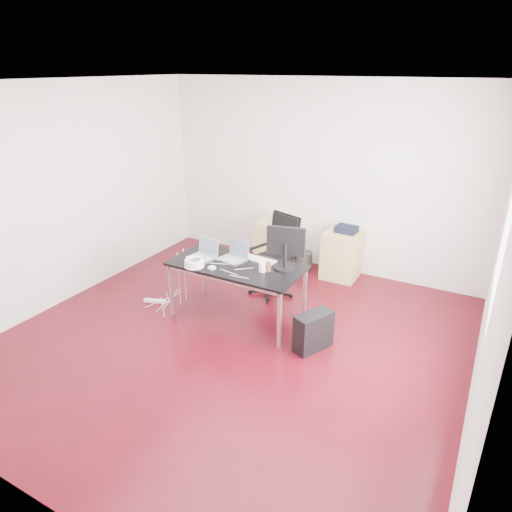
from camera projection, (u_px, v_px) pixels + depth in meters
The scene contains 18 objects.
room_shell at pixel (234, 226), 4.73m from camera, with size 5.00×5.00×5.00m.
desk at pixel (237, 268), 5.50m from camera, with size 1.60×0.80×0.73m.
office_chair at pixel (277, 251), 6.19m from camera, with size 0.61×0.63×1.08m.
filing_cabinet_left at pixel (275, 242), 7.22m from camera, with size 0.50×0.50×0.70m, color tan.
filing_cabinet_right at pixel (341, 255), 6.73m from camera, with size 0.50×0.50×0.70m, color tan.
pc_tower at pixel (313, 331), 5.05m from camera, with size 0.20×0.45×0.44m, color black.
wastebasket at pixel (304, 261), 7.06m from camera, with size 0.24×0.24×0.28m, color black.
power_strip at pixel (155, 301), 6.12m from camera, with size 0.30×0.06×0.04m, color white.
laptop_left at pixel (204, 253), 5.66m from camera, with size 0.37×0.31×0.23m.
laptop_right at pixel (234, 255), 5.60m from camera, with size 0.38×0.33×0.23m.
monitor at pixel (286, 246), 5.27m from camera, with size 0.45×0.26×0.51m.
keyboard at pixel (259, 259), 5.59m from camera, with size 0.44×0.14×0.02m, color white.
cup_white at pixel (262, 267), 5.26m from camera, with size 0.08×0.08×0.12m, color white.
cup_brown at pixel (268, 267), 5.28m from camera, with size 0.08×0.08×0.10m, color brown.
cable_coil at pixel (194, 263), 5.38m from camera, with size 0.24×0.24×0.11m.
power_adapter at pixel (212, 268), 5.35m from camera, with size 0.07×0.07×0.03m, color white.
speaker at pixel (277, 216), 7.01m from camera, with size 0.09×0.08×0.18m, color #9E9E9E.
navy_garment at pixel (346, 229), 6.60m from camera, with size 0.30×0.24×0.09m, color black.
Camera 1 is at (2.39, -3.82, 2.95)m, focal length 32.00 mm.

